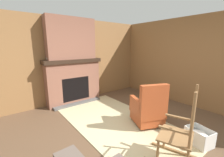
% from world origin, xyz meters
% --- Properties ---
extents(ground_plane, '(14.00, 14.00, 0.00)m').
position_xyz_m(ground_plane, '(0.00, 0.00, 0.00)').
color(ground_plane, brown).
extents(wood_panel_wall_left, '(0.06, 5.83, 2.57)m').
position_xyz_m(wood_panel_wall_left, '(-2.64, 0.00, 1.29)').
color(wood_panel_wall_left, olive).
rests_on(wood_panel_wall_left, ground).
extents(wood_panel_wall_back, '(5.83, 0.09, 2.57)m').
position_xyz_m(wood_panel_wall_back, '(0.04, 2.64, 1.29)').
color(wood_panel_wall_back, olive).
rests_on(wood_panel_wall_back, ground).
extents(fireplace_hearth, '(0.56, 1.73, 1.36)m').
position_xyz_m(fireplace_hearth, '(-2.42, 0.00, 0.68)').
color(fireplace_hearth, brown).
rests_on(fireplace_hearth, ground).
extents(chimney_breast, '(0.31, 1.44, 1.19)m').
position_xyz_m(chimney_breast, '(-2.44, 0.00, 1.96)').
color(chimney_breast, brown).
rests_on(chimney_breast, fireplace_hearth).
extents(area_rug, '(3.45, 1.78, 0.01)m').
position_xyz_m(area_rug, '(-0.62, 0.24, 0.01)').
color(area_rug, '#C6B789').
rests_on(area_rug, ground).
extents(armchair, '(0.83, 0.81, 0.99)m').
position_xyz_m(armchair, '(-0.10, 0.71, 0.36)').
color(armchair, '#A84723').
rests_on(armchair, ground).
extents(rocking_chair, '(0.91, 0.72, 1.21)m').
position_xyz_m(rocking_chair, '(0.89, 0.17, 0.42)').
color(rocking_chair, olive).
rests_on(rocking_chair, ground).
extents(firewood_stack, '(0.40, 0.47, 0.22)m').
position_xyz_m(firewood_stack, '(-0.94, 1.91, 0.10)').
color(firewood_stack, brown).
rests_on(firewood_stack, ground).
extents(laundry_basket, '(0.47, 0.40, 0.30)m').
position_xyz_m(laundry_basket, '(0.91, 0.90, 0.15)').
color(laundry_basket, white).
rests_on(laundry_basket, ground).
extents(oil_lamp_vase, '(0.13, 0.13, 0.28)m').
position_xyz_m(oil_lamp_vase, '(-2.47, -0.66, 1.46)').
color(oil_lamp_vase, '#99B29E').
rests_on(oil_lamp_vase, fireplace_hearth).
extents(storage_case, '(0.15, 0.24, 0.12)m').
position_xyz_m(storage_case, '(-2.47, 0.42, 1.42)').
color(storage_case, gray).
rests_on(storage_case, fireplace_hearth).
extents(decorative_plate_on_mantel, '(0.06, 0.23, 0.23)m').
position_xyz_m(decorative_plate_on_mantel, '(-2.49, -0.03, 1.48)').
color(decorative_plate_on_mantel, gold).
rests_on(decorative_plate_on_mantel, fireplace_hearth).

